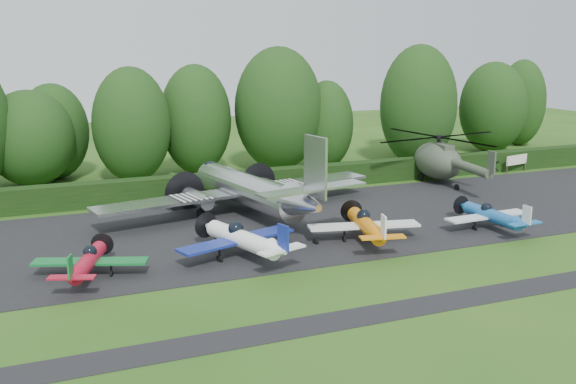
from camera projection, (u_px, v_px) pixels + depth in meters
name	position (u px, v px, depth m)	size (l,w,h in m)	color
ground	(379.00, 266.00, 37.95)	(160.00, 160.00, 0.00)	#214A14
apron	(310.00, 223.00, 46.99)	(70.00, 18.00, 0.01)	black
taxiway_verge	(438.00, 304.00, 32.53)	(70.00, 2.00, 0.00)	black
hedgerow	(260.00, 192.00, 56.93)	(90.00, 1.60, 2.00)	black
transport_plane	(249.00, 190.00, 48.43)	(23.15, 17.75, 7.42)	silver
light_plane_red	(88.00, 261.00, 35.72)	(6.41, 6.74, 2.46)	#B11029
light_plane_white	(242.00, 239.00, 39.03)	(7.97, 8.38, 3.06)	white
light_plane_orange	(366.00, 225.00, 42.25)	(7.48, 7.87, 2.88)	orange
light_plane_blue	(492.00, 215.00, 45.15)	(6.62, 6.96, 2.54)	#1C5FA9
helicopter	(438.00, 157.00, 60.32)	(13.79, 16.15, 4.44)	#3E4837
sign_board	(517.00, 161.00, 65.29)	(3.17, 0.12, 1.78)	#3F3326
tree_1	(418.00, 106.00, 67.93)	(8.11, 8.11, 12.83)	black
tree_2	(196.00, 120.00, 63.88)	(7.05, 7.05, 10.92)	black
tree_3	(521.00, 103.00, 81.75)	(6.05, 6.05, 10.92)	black
tree_4	(326.00, 125.00, 66.90)	(5.60, 5.60, 9.17)	black
tree_6	(493.00, 107.00, 76.69)	(7.92, 7.92, 10.79)	black
tree_7	(54.00, 132.00, 61.54)	(6.63, 6.63, 9.21)	black
tree_8	(278.00, 109.00, 65.42)	(8.97, 8.97, 12.62)	black
tree_9	(413.00, 105.00, 75.52)	(6.20, 6.20, 11.52)	black
tree_10	(132.00, 125.00, 59.95)	(7.28, 7.28, 10.84)	black
tree_12	(30.00, 138.00, 58.52)	(7.98, 7.98, 8.83)	black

